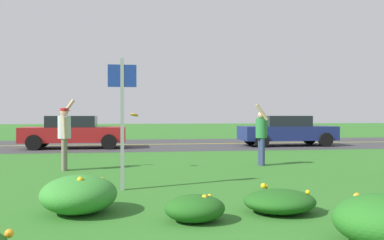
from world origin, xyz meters
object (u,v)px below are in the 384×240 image
(sign_post_near_path, at_px, (122,110))
(person_catcher_green_shirt, at_px, (261,133))
(frisbee_orange, at_px, (134,115))
(car_red_center_left, at_px, (74,132))
(car_navy_center_right, at_px, (286,131))
(person_thrower_red_cap_gray_shirt, at_px, (64,132))

(sign_post_near_path, distance_m, person_catcher_green_shirt, 5.35)
(frisbee_orange, relative_size, car_red_center_left, 0.05)
(person_catcher_green_shirt, bearing_deg, car_navy_center_right, 63.47)
(sign_post_near_path, xyz_separation_m, person_catcher_green_shirt, (4.01, 3.49, -0.62))
(sign_post_near_path, distance_m, car_navy_center_right, 13.34)
(person_thrower_red_cap_gray_shirt, relative_size, person_catcher_green_shirt, 1.06)
(person_thrower_red_cap_gray_shirt, bearing_deg, person_catcher_green_shirt, 2.82)
(sign_post_near_path, xyz_separation_m, person_thrower_red_cap_gray_shirt, (-1.57, 3.22, -0.55))
(sign_post_near_path, bearing_deg, person_catcher_green_shirt, 41.08)
(sign_post_near_path, distance_m, frisbee_orange, 3.13)
(person_catcher_green_shirt, bearing_deg, car_red_center_left, 130.37)
(person_thrower_red_cap_gray_shirt, xyz_separation_m, car_red_center_left, (-0.69, 7.65, -0.29))
(frisbee_orange, height_order, car_navy_center_right, frisbee_orange)
(person_catcher_green_shirt, xyz_separation_m, frisbee_orange, (-3.72, -0.38, 0.53))
(car_navy_center_right, bearing_deg, person_thrower_red_cap_gray_shirt, -140.43)
(frisbee_orange, bearing_deg, car_navy_center_right, 46.32)
(person_catcher_green_shirt, relative_size, car_navy_center_right, 0.40)
(person_catcher_green_shirt, distance_m, frisbee_orange, 3.78)
(person_thrower_red_cap_gray_shirt, distance_m, person_catcher_green_shirt, 5.58)
(frisbee_orange, xyz_separation_m, car_navy_center_right, (7.40, 7.75, -0.75))
(car_navy_center_right, bearing_deg, car_red_center_left, 180.00)
(sign_post_near_path, relative_size, frisbee_orange, 10.88)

